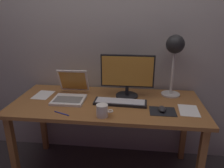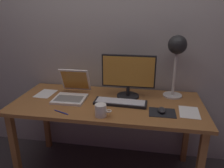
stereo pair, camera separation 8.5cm
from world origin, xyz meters
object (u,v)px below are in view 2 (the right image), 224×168
laptop (72,90)px  desk_lamp (177,51)px  pen (61,112)px  monitor (128,74)px  mouse (162,110)px  keyboard_main (120,102)px  coffee_mug (101,110)px

laptop → desk_lamp: 0.97m
desk_lamp → pen: bearing=-151.2°
monitor → mouse: size_ratio=4.84×
mouse → pen: mouse is taller
desk_lamp → mouse: size_ratio=5.68×
mouse → pen: (-0.76, -0.13, -0.02)m
mouse → desk_lamp: bearing=72.1°
keyboard_main → coffee_mug: coffee_mug is taller
monitor → laptop: 0.52m
monitor → mouse: 0.43m
mouse → coffee_mug: coffee_mug is taller
desk_lamp → mouse: desk_lamp is taller
keyboard_main → desk_lamp: size_ratio=0.82×
desk_lamp → laptop: bearing=-170.0°
monitor → mouse: bearing=-42.8°
monitor → pen: monitor is taller
desk_lamp → mouse: 0.54m
desk_lamp → pen: (-0.87, -0.48, -0.41)m
monitor → laptop: (-0.49, -0.08, -0.14)m
monitor → pen: 0.65m
desk_lamp → mouse: (-0.11, -0.35, -0.39)m
laptop → coffee_mug: size_ratio=2.82×
laptop → pen: laptop is taller
pen → monitor: bearing=39.9°
keyboard_main → laptop: laptop is taller
keyboard_main → laptop: (-0.45, 0.08, 0.05)m
coffee_mug → keyboard_main: bearing=65.4°
desk_lamp → coffee_mug: desk_lamp is taller
laptop → mouse: bearing=-13.7°
desk_lamp → coffee_mug: 0.82m
mouse → pen: 0.77m
monitor → laptop: monitor is taller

